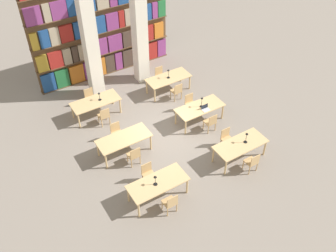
{
  "coord_description": "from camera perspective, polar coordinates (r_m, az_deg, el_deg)",
  "views": [
    {
      "loc": [
        -5.79,
        -9.6,
        10.39
      ],
      "look_at": [
        0.0,
        -0.26,
        0.68
      ],
      "focal_mm": 40.0,
      "sensor_mm": 36.0,
      "label": 1
    }
  ],
  "objects": [
    {
      "name": "ground_plane",
      "position": [
        15.28,
        -0.51,
        -1.37
      ],
      "size": [
        40.0,
        40.0,
        0.0
      ],
      "primitive_type": "plane",
      "color": "gray"
    },
    {
      "name": "bookshelf_bank",
      "position": [
        17.88,
        -10.06,
        15.22
      ],
      "size": [
        6.76,
        0.35,
        5.5
      ],
      "color": "brown",
      "rests_on": "ground_plane"
    },
    {
      "name": "pillar_left",
      "position": [
        16.19,
        -11.95,
        13.4
      ],
      "size": [
        0.57,
        0.57,
        6.0
      ],
      "color": "silver",
      "rests_on": "ground_plane"
    },
    {
      "name": "pillar_center",
      "position": [
        17.01,
        -4.45,
        15.58
      ],
      "size": [
        0.57,
        0.57,
        6.0
      ],
      "color": "silver",
      "rests_on": "ground_plane"
    },
    {
      "name": "reading_table_0",
      "position": [
        12.63,
        -1.56,
        -8.82
      ],
      "size": [
        2.05,
        0.9,
        0.76
      ],
      "color": "tan",
      "rests_on": "ground_plane"
    },
    {
      "name": "chair_0",
      "position": [
        12.42,
        0.38,
        -11.6
      ],
      "size": [
        0.42,
        0.4,
        0.87
      ],
      "color": "tan",
      "rests_on": "ground_plane"
    },
    {
      "name": "chair_1",
      "position": [
        13.22,
        -3.03,
        -7.24
      ],
      "size": [
        0.42,
        0.4,
        0.87
      ],
      "rotation": [
        0.0,
        0.0,
        3.14
      ],
      "color": "tan",
      "rests_on": "ground_plane"
    },
    {
      "name": "desk_lamp_0",
      "position": [
        12.3,
        -1.96,
        -8.03
      ],
      "size": [
        0.14,
        0.14,
        0.43
      ],
      "color": "black",
      "rests_on": "reading_table_0"
    },
    {
      "name": "reading_table_1",
      "position": [
        14.13,
        10.96,
        -2.91
      ],
      "size": [
        2.05,
        0.9,
        0.76
      ],
      "color": "tan",
      "rests_on": "ground_plane"
    },
    {
      "name": "chair_2",
      "position": [
        13.92,
        12.71,
        -5.35
      ],
      "size": [
        0.42,
        0.4,
        0.87
      ],
      "color": "tan",
      "rests_on": "ground_plane"
    },
    {
      "name": "chair_3",
      "position": [
        14.64,
        8.94,
        -1.84
      ],
      "size": [
        0.42,
        0.4,
        0.87
      ],
      "rotation": [
        0.0,
        0.0,
        3.14
      ],
      "color": "tan",
      "rests_on": "ground_plane"
    },
    {
      "name": "desk_lamp_1",
      "position": [
        13.97,
        11.88,
        -1.48
      ],
      "size": [
        0.14,
        0.14,
        0.47
      ],
      "color": "black",
      "rests_on": "reading_table_1"
    },
    {
      "name": "reading_table_2",
      "position": [
        14.2,
        -6.74,
        -2.07
      ],
      "size": [
        2.05,
        0.9,
        0.76
      ],
      "color": "tan",
      "rests_on": "ground_plane"
    },
    {
      "name": "chair_4",
      "position": [
        13.87,
        -5.18,
        -4.43
      ],
      "size": [
        0.42,
        0.4,
        0.87
      ],
      "color": "tan",
      "rests_on": "ground_plane"
    },
    {
      "name": "chair_5",
      "position": [
        14.85,
        -7.83,
        -0.94
      ],
      "size": [
        0.42,
        0.4,
        0.87
      ],
      "rotation": [
        0.0,
        0.0,
        3.14
      ],
      "color": "tan",
      "rests_on": "ground_plane"
    },
    {
      "name": "reading_table_3",
      "position": [
        15.56,
        4.86,
        2.66
      ],
      "size": [
        2.05,
        0.9,
        0.76
      ],
      "color": "tan",
      "rests_on": "ground_plane"
    },
    {
      "name": "chair_6",
      "position": [
        15.27,
        6.53,
        0.61
      ],
      "size": [
        0.42,
        0.4,
        0.87
      ],
      "color": "tan",
      "rests_on": "ground_plane"
    },
    {
      "name": "chair_7",
      "position": [
        16.17,
        3.42,
        3.52
      ],
      "size": [
        0.42,
        0.4,
        0.87
      ],
      "rotation": [
        0.0,
        0.0,
        3.14
      ],
      "color": "tan",
      "rests_on": "ground_plane"
    },
    {
      "name": "desk_lamp_2",
      "position": [
        15.34,
        5.18,
        3.93
      ],
      "size": [
        0.14,
        0.14,
        0.49
      ],
      "color": "black",
      "rests_on": "reading_table_3"
    },
    {
      "name": "laptop",
      "position": [
        15.38,
        5.75,
        2.62
      ],
      "size": [
        0.32,
        0.22,
        0.21
      ],
      "color": "silver",
      "rests_on": "reading_table_3"
    },
    {
      "name": "reading_table_4",
      "position": [
        16.12,
        -10.98,
        3.53
      ],
      "size": [
        2.05,
        0.9,
        0.76
      ],
      "color": "tan",
      "rests_on": "ground_plane"
    },
    {
      "name": "chair_8",
      "position": [
        15.71,
        -9.71,
        1.57
      ],
      "size": [
        0.42,
        0.4,
        0.87
      ],
      "color": "tan",
      "rests_on": "ground_plane"
    },
    {
      "name": "chair_9",
      "position": [
        16.81,
        -11.78,
        4.29
      ],
      "size": [
        0.42,
        0.4,
        0.87
      ],
      "rotation": [
        0.0,
        0.0,
        3.14
      ],
      "color": "tan",
      "rests_on": "ground_plane"
    },
    {
      "name": "desk_lamp_3",
      "position": [
        15.95,
        -10.44,
        4.68
      ],
      "size": [
        0.14,
        0.14,
        0.39
      ],
      "color": "black",
      "rests_on": "reading_table_4"
    },
    {
      "name": "reading_table_5",
      "position": [
        17.25,
        0.06,
        7.18
      ],
      "size": [
        2.05,
        0.9,
        0.76
      ],
      "color": "tan",
      "rests_on": "ground_plane"
    },
    {
      "name": "chair_10",
      "position": [
        16.86,
        1.36,
        5.38
      ],
      "size": [
        0.42,
        0.4,
        0.87
      ],
      "color": "tan",
      "rests_on": "ground_plane"
    },
    {
      "name": "chair_11",
      "position": [
        17.89,
        -1.21,
        7.74
      ],
      "size": [
        0.42,
        0.4,
        0.87
      ],
      "rotation": [
        0.0,
        0.0,
        3.14
      ],
      "color": "tan",
      "rests_on": "ground_plane"
    },
    {
      "name": "desk_lamp_4",
      "position": [
        17.02,
        0.05,
        8.21
      ],
      "size": [
        0.14,
        0.14,
        0.45
      ],
      "color": "black",
      "rests_on": "reading_table_5"
    }
  ]
}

